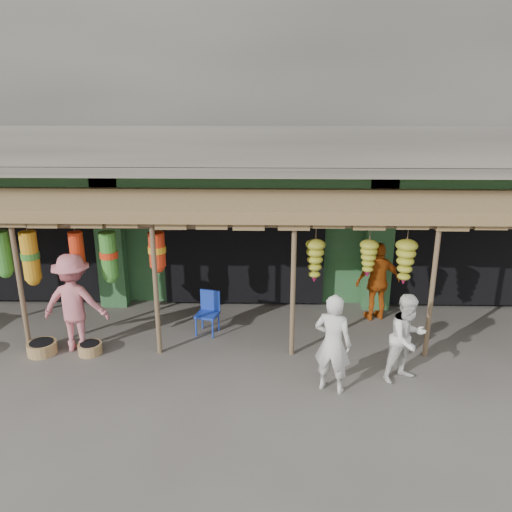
{
  "coord_description": "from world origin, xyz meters",
  "views": [
    {
      "loc": [
        0.54,
        -8.62,
        4.64
      ],
      "look_at": [
        0.3,
        1.0,
        1.55
      ],
      "focal_mm": 35.0,
      "sensor_mm": 36.0,
      "label": 1
    }
  ],
  "objects_px": {
    "person_front": "(333,343)",
    "person_vendor": "(378,281)",
    "blue_chair": "(208,310)",
    "person_shopper": "(75,303)",
    "person_right": "(407,338)"
  },
  "relations": [
    {
      "from": "blue_chair",
      "to": "person_front",
      "type": "height_order",
      "value": "person_front"
    },
    {
      "from": "blue_chair",
      "to": "person_front",
      "type": "relative_size",
      "value": 0.52
    },
    {
      "from": "person_right",
      "to": "person_shopper",
      "type": "relative_size",
      "value": 0.82
    },
    {
      "from": "person_vendor",
      "to": "person_front",
      "type": "bearing_deg",
      "value": 49.83
    },
    {
      "from": "person_front",
      "to": "person_shopper",
      "type": "bearing_deg",
      "value": 7.2
    },
    {
      "from": "blue_chair",
      "to": "person_vendor",
      "type": "height_order",
      "value": "person_vendor"
    },
    {
      "from": "person_vendor",
      "to": "blue_chair",
      "type": "bearing_deg",
      "value": -3.52
    },
    {
      "from": "person_right",
      "to": "person_shopper",
      "type": "height_order",
      "value": "person_shopper"
    },
    {
      "from": "blue_chair",
      "to": "person_vendor",
      "type": "distance_m",
      "value": 3.67
    },
    {
      "from": "person_vendor",
      "to": "person_shopper",
      "type": "distance_m",
      "value": 6.18
    },
    {
      "from": "person_vendor",
      "to": "person_shopper",
      "type": "bearing_deg",
      "value": -0.97
    },
    {
      "from": "person_front",
      "to": "person_vendor",
      "type": "xyz_separation_m",
      "value": [
        1.31,
        2.82,
        0.02
      ]
    },
    {
      "from": "blue_chair",
      "to": "person_vendor",
      "type": "bearing_deg",
      "value": 25.71
    },
    {
      "from": "blue_chair",
      "to": "person_shopper",
      "type": "distance_m",
      "value": 2.58
    },
    {
      "from": "person_front",
      "to": "person_vendor",
      "type": "bearing_deg",
      "value": -92.26
    }
  ]
}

